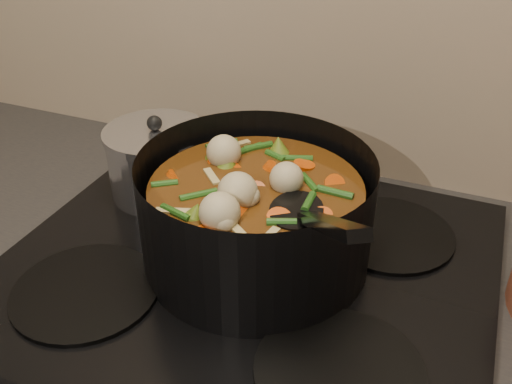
% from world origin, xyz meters
% --- Properties ---
extents(stovetop, '(0.62, 0.54, 0.03)m').
position_xyz_m(stovetop, '(0.00, 1.93, 0.92)').
color(stovetop, black).
rests_on(stovetop, counter).
extents(stockpot, '(0.37, 0.38, 0.22)m').
position_xyz_m(stockpot, '(0.01, 1.94, 1.00)').
color(stockpot, black).
rests_on(stockpot, stovetop).
extents(saucepan, '(0.16, 0.16, 0.13)m').
position_xyz_m(saucepan, '(-0.19, 2.04, 0.98)').
color(saucepan, silver).
rests_on(saucepan, stovetop).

